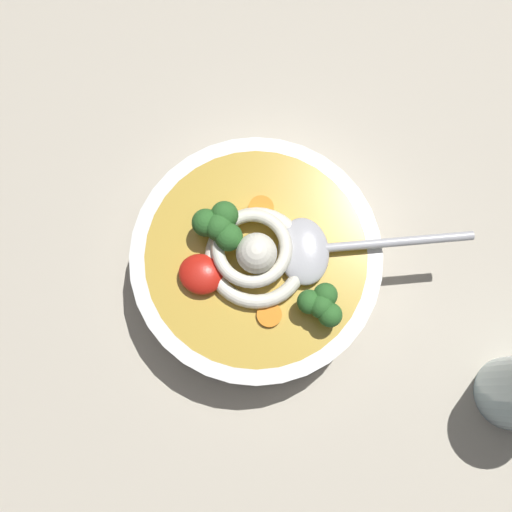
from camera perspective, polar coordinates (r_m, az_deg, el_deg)
table_slab at (r=62.19cm, az=4.05°, el=-0.68°), size 93.06×93.06×3.72cm
soup_bowl at (r=57.01cm, az=-0.00°, el=-0.62°), size 22.23×22.23×5.95cm
noodle_pile at (r=52.97cm, az=-0.06°, el=0.19°), size 9.89×9.69×3.97cm
soup_spoon at (r=53.78cm, az=5.61°, el=0.66°), size 16.84×10.93×1.60cm
chili_sauce_dollop at (r=53.19cm, az=-5.07°, el=-1.67°), size 3.89×3.50×1.75cm
broccoli_floret_left at (r=52.52cm, az=-3.38°, el=2.79°), size 4.71×4.05×3.72cm
broccoli_floret_right at (r=51.71cm, az=6.02°, el=-4.46°), size 4.03×3.47×3.19cm
carrot_slice_near_spoon at (r=55.05cm, az=0.48°, el=4.42°), size 2.25×2.25×0.46cm
carrot_slice_extra_a at (r=53.14cm, az=1.23°, el=-5.41°), size 2.15×2.15×0.41cm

